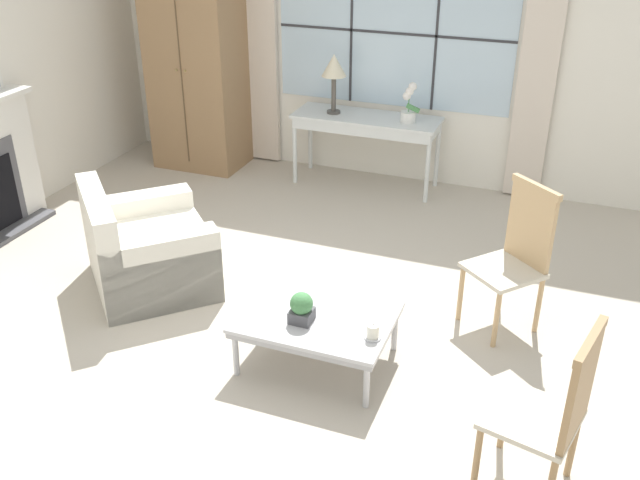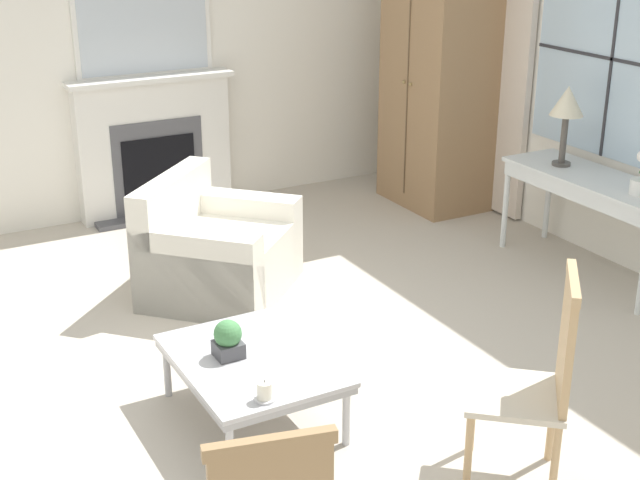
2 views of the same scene
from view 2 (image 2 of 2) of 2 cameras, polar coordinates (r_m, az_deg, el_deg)
ground_plane at (r=5.30m, az=-3.57°, el=-8.09°), size 14.00×14.00×0.00m
wall_left at (r=7.75m, az=-9.49°, el=12.14°), size 0.06×7.20×2.80m
fireplace at (r=7.70m, az=-10.63°, el=6.79°), size 0.34×1.39×2.19m
armoire at (r=7.82m, az=7.66°, el=10.41°), size 0.99×0.71×2.28m
console_table at (r=6.62m, az=17.24°, el=3.20°), size 1.46×0.51×0.73m
table_lamp at (r=6.71m, az=15.54°, el=8.33°), size 0.24×0.24×0.59m
armchair_upholstered at (r=6.16m, az=-6.62°, el=-0.88°), size 1.31×1.31×0.81m
side_chair_wooden at (r=4.17m, az=13.98°, el=-8.18°), size 0.62×0.62×1.06m
coffee_table at (r=4.66m, az=-4.40°, el=-7.94°), size 0.98×0.73×0.36m
potted_plant_small at (r=4.61m, az=-5.91°, el=-6.32°), size 0.15×0.15×0.20m
pillar_candle at (r=4.25m, az=-3.56°, el=-9.69°), size 0.10×0.10×0.11m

